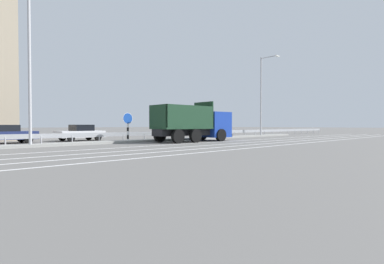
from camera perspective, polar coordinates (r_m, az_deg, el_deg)
The scene contains 13 objects.
ground_plane at distance 26.28m, azimuth 2.89°, elevation -1.64°, with size 320.00×320.00×0.00m, color #605E5B.
lane_strip_0 at distance 23.33m, azimuth 3.13°, elevation -2.01°, with size 63.28×0.16×0.01m, color silver.
lane_strip_1 at distance 21.89m, azimuth 7.36°, elevation -2.23°, with size 63.28×0.16×0.01m, color silver.
lane_strip_2 at distance 20.88m, azimuth 11.00°, elevation -2.42°, with size 63.28×0.16×0.01m, color silver.
lane_strip_3 at distance 19.97m, azimuth 14.89°, elevation -2.61°, with size 63.28×0.16×0.01m, color silver.
median_island at distance 27.76m, azimuth -0.28°, elevation -1.29°, with size 34.80×1.10×0.18m, color gray.
median_guardrail at distance 28.76m, azimuth -2.20°, elevation -0.25°, with size 63.28×0.09×0.78m.
dump_truck at distance 25.18m, azimuth 1.69°, elevation 1.12°, with size 7.24×2.95×3.32m.
median_road_sign at distance 23.60m, azimuth -12.13°, elevation 1.07°, with size 0.86×0.16×2.31m.
street_lamp_0 at distance 20.89m, azimuth -28.40°, elevation 11.82°, with size 0.72×2.31×9.44m.
street_lamp_1 at distance 36.91m, azimuth 13.23°, elevation 7.33°, with size 0.70×2.37×9.46m.
parked_car_2 at distance 25.91m, azimuth -31.83°, elevation -0.33°, with size 3.85×2.05×1.38m.
parked_car_3 at distance 27.68m, azimuth -20.46°, elevation -0.12°, with size 3.91×2.02×1.40m.
Camera 1 is at (-19.15, -17.95, 1.36)m, focal length 28.00 mm.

